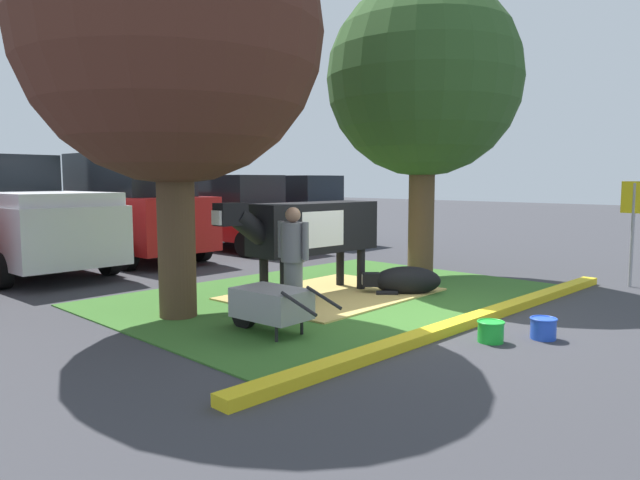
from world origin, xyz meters
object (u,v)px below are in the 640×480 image
(bucket_green, at_px, (491,331))
(parking_sign, at_px, (634,213))
(shade_tree_right, at_px, (424,81))
(calf_lying, at_px, (405,281))
(wheelbarrow, at_px, (270,304))
(cow_holstein, at_px, (310,229))
(person_handler, at_px, (293,259))
(suv_dark_grey, at_px, (129,206))
(sedan_blue, at_px, (299,210))
(bucket_blue, at_px, (543,328))
(shade_tree_left, at_px, (171,33))
(sedan_red, at_px, (237,213))
(pickup_truck_black, at_px, (17,218))

(bucket_green, bearing_deg, parking_sign, -0.33)
(shade_tree_right, bearing_deg, calf_lying, -152.67)
(shade_tree_right, relative_size, bucket_green, 17.48)
(shade_tree_right, relative_size, calf_lying, 4.82)
(calf_lying, height_order, wheelbarrow, wheelbarrow)
(cow_holstein, xyz_separation_m, person_handler, (-1.14, -0.83, -0.30))
(calf_lying, bearing_deg, suv_dark_grey, 98.36)
(sedan_blue, bearing_deg, calf_lying, -121.59)
(bucket_blue, bearing_deg, bucket_green, 145.82)
(shade_tree_left, relative_size, wheelbarrow, 3.64)
(person_handler, bearing_deg, sedan_red, 57.99)
(bucket_blue, xyz_separation_m, suv_dark_grey, (-0.06, 10.02, 1.13))
(pickup_truck_black, bearing_deg, bucket_blue, -75.69)
(person_handler, relative_size, pickup_truck_black, 0.28)
(calf_lying, relative_size, parking_sign, 0.63)
(calf_lying, bearing_deg, bucket_blue, -110.05)
(pickup_truck_black, height_order, sedan_blue, pickup_truck_black)
(calf_lying, xyz_separation_m, sedan_red, (1.96, 7.07, 0.75))
(bucket_blue, bearing_deg, shade_tree_left, 121.12)
(sedan_blue, bearing_deg, bucket_green, -122.06)
(wheelbarrow, bearing_deg, bucket_blue, -48.74)
(bucket_blue, relative_size, pickup_truck_black, 0.06)
(cow_holstein, distance_m, suv_dark_grey, 6.25)
(cow_holstein, xyz_separation_m, calf_lying, (1.21, -1.02, -0.88))
(person_handler, distance_m, wheelbarrow, 1.05)
(sedan_blue, bearing_deg, person_handler, -134.03)
(person_handler, height_order, wheelbarrow, person_handler)
(cow_holstein, relative_size, bucket_green, 9.73)
(shade_tree_left, xyz_separation_m, cow_holstein, (2.26, -0.30, -2.71))
(sedan_red, bearing_deg, wheelbarrow, -124.91)
(bucket_blue, distance_m, pickup_truck_black, 10.36)
(wheelbarrow, height_order, sedan_blue, sedan_blue)
(cow_holstein, relative_size, suv_dark_grey, 0.67)
(sedan_red, xyz_separation_m, sedan_blue, (2.45, 0.10, 0.00))
(wheelbarrow, distance_m, sedan_blue, 10.66)
(person_handler, distance_m, sedan_red, 8.12)
(cow_holstein, xyz_separation_m, bucket_blue, (0.20, -3.78, -0.98))
(shade_tree_right, distance_m, calf_lying, 4.02)
(cow_holstein, height_order, bucket_green, cow_holstein)
(shade_tree_right, bearing_deg, parking_sign, -62.43)
(calf_lying, distance_m, parking_sign, 4.32)
(shade_tree_left, bearing_deg, bucket_green, -62.81)
(calf_lying, bearing_deg, shade_tree_left, 159.26)
(bucket_blue, bearing_deg, shade_tree_right, 53.35)
(shade_tree_right, height_order, parking_sign, shade_tree_right)
(sedan_red, relative_size, sedan_blue, 1.00)
(shade_tree_right, bearing_deg, sedan_blue, 66.71)
(bucket_green, distance_m, suv_dark_grey, 9.72)
(suv_dark_grey, bearing_deg, sedan_red, -3.55)
(parking_sign, height_order, suv_dark_grey, suv_dark_grey)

